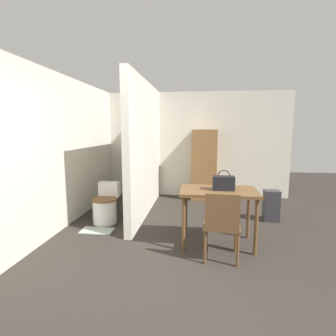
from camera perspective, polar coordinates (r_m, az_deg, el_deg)
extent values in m
plane|color=#2D2823|center=(2.86, -0.31, -26.13)|extent=(16.00, 16.00, 0.00)
cube|color=beige|center=(6.41, 4.20, 5.06)|extent=(4.82, 0.12, 2.50)
cube|color=beige|center=(4.90, -20.71, 3.52)|extent=(0.12, 4.99, 2.50)
cube|color=beige|center=(5.08, -4.91, 4.18)|extent=(0.12, 2.75, 2.50)
cube|color=brown|center=(3.70, 10.96, -4.99)|extent=(1.05, 0.66, 0.04)
cylinder|color=brown|center=(3.55, 3.40, -12.11)|extent=(0.05, 0.05, 0.75)
cylinder|color=brown|center=(3.63, 18.62, -12.13)|extent=(0.05, 0.05, 0.75)
cylinder|color=brown|center=(4.06, 3.87, -9.45)|extent=(0.05, 0.05, 0.75)
cylinder|color=brown|center=(4.13, 17.09, -9.53)|extent=(0.05, 0.05, 0.75)
cube|color=brown|center=(3.42, 11.56, -12.00)|extent=(0.47, 0.47, 0.04)
cube|color=brown|center=(3.15, 11.74, -9.35)|extent=(0.40, 0.06, 0.43)
cylinder|color=brown|center=(3.68, 8.33, -14.21)|extent=(0.04, 0.04, 0.42)
cylinder|color=brown|center=(3.69, 14.49, -14.34)|extent=(0.04, 0.04, 0.42)
cylinder|color=brown|center=(3.33, 8.04, -16.73)|extent=(0.04, 0.04, 0.42)
cylinder|color=brown|center=(3.34, 14.93, -16.87)|extent=(0.04, 0.04, 0.42)
cylinder|color=white|center=(4.75, -13.59, -9.20)|extent=(0.40, 0.40, 0.41)
cylinder|color=brown|center=(4.69, -13.69, -6.68)|extent=(0.43, 0.43, 0.02)
cube|color=white|center=(4.91, -12.63, -4.51)|extent=(0.36, 0.18, 0.27)
cube|color=black|center=(3.68, 12.01, -3.25)|extent=(0.29, 0.15, 0.19)
torus|color=black|center=(3.66, 12.05, -1.76)|extent=(0.17, 0.01, 0.17)
cube|color=brown|center=(6.13, 7.81, 0.71)|extent=(0.57, 0.46, 1.62)
sphere|color=black|center=(5.89, 9.38, 1.15)|extent=(0.02, 0.02, 0.02)
cube|color=#99A899|center=(4.48, -15.21, -13.02)|extent=(0.51, 0.28, 0.01)
cube|color=#2D2D33|center=(5.06, 21.56, -7.62)|extent=(0.26, 0.22, 0.55)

